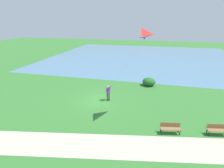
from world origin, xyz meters
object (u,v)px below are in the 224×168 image
Objects in this scene: park_bench_near_walkway at (170,127)px; person_kite_flyer at (108,92)px; lakeside_shrub at (149,82)px; park_bench_far_walkway at (217,129)px; flying_kite at (141,34)px.

person_kite_flyer is at bearing -125.42° from park_bench_near_walkway.
lakeside_shrub is at bearing -169.40° from park_bench_near_walkway.
park_bench_far_walkway is 0.90× the size of lakeside_shrub.
park_bench_far_walkway is 10.55m from lakeside_shrub.
park_bench_near_walkway is at bearing -79.73° from park_bench_far_walkway.
park_bench_far_walkway is at bearing 100.27° from park_bench_near_walkway.
person_kite_flyer reaches higher than lakeside_shrub.
park_bench_near_walkway is 1.00× the size of park_bench_far_walkway.
person_kite_flyer is 10.15m from park_bench_far_walkway.
flying_kite reaches higher than park_bench_near_walkway.
person_kite_flyer reaches higher than park_bench_near_walkway.
flying_kite is 3.74× the size of park_bench_far_walkway.
flying_kite is at bearing -123.55° from park_bench_near_walkway.
park_bench_far_walkway is (-0.62, 3.44, 0.00)m from park_bench_near_walkway.
lakeside_shrub reaches higher than park_bench_far_walkway.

